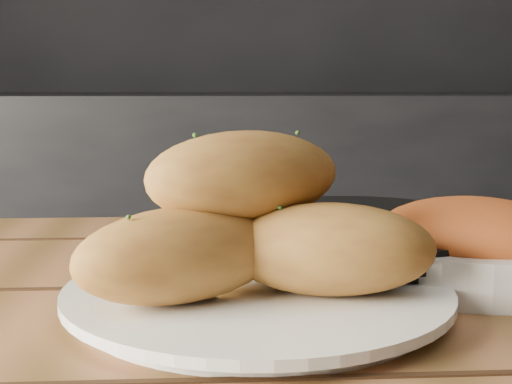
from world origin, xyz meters
name	(u,v)px	position (x,y,z in m)	size (l,w,h in m)	color
counter	(428,270)	(0.00, 1.70, 0.45)	(2.80, 0.60, 0.90)	black
plate	(258,296)	(-0.52, 0.49, 0.76)	(0.31, 0.31, 0.02)	white
bread_rolls	(250,227)	(-0.52, 0.49, 0.82)	(0.28, 0.25, 0.12)	#A8722E
skillet	(359,240)	(-0.41, 0.62, 0.77)	(0.42, 0.29, 0.05)	black
bowl	(473,245)	(-0.32, 0.56, 0.78)	(0.20, 0.20, 0.07)	white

